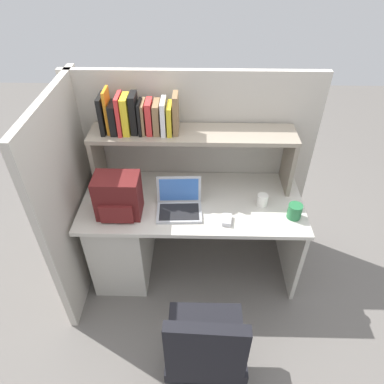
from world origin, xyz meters
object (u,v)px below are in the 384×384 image
backpack (118,197)px  computer_mouse (227,220)px  laptop (179,204)px  paper_cup (262,200)px  snack_canister (295,211)px  office_chair (205,355)px

backpack → computer_mouse: 0.75m
laptop → paper_cup: bearing=5.7°
paper_cup → snack_canister: 0.24m
backpack → paper_cup: backpack is taller
backpack → office_chair: 1.12m
laptop → paper_cup: (0.59, 0.06, -0.01)m
laptop → snack_canister: bearing=-4.7°
paper_cup → office_chair: bearing=-113.5°
snack_canister → laptop: bearing=175.3°
snack_canister → office_chair: bearing=-126.9°
backpack → computer_mouse: bearing=-5.5°
laptop → paper_cup: laptop is taller
backpack → paper_cup: (0.99, 0.11, -0.10)m
paper_cup → snack_canister: snack_canister is taller
laptop → office_chair: size_ratio=0.35×
computer_mouse → snack_canister: snack_canister is taller
computer_mouse → snack_canister: (0.46, 0.06, 0.04)m
laptop → backpack: (-0.41, -0.05, 0.10)m
backpack → office_chair: size_ratio=0.33×
paper_cup → laptop: bearing=-174.3°
paper_cup → snack_canister: (0.20, -0.12, 0.01)m
office_chair → computer_mouse: bearing=-98.7°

